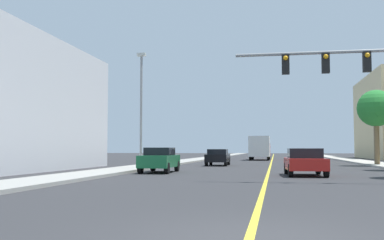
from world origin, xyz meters
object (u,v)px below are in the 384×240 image
Objects in this scene: street_lamp at (141,104)px; car_red at (305,162)px; car_green at (160,160)px; palm_far at (376,109)px; car_black at (218,157)px; delivery_truck at (260,147)px.

car_red is (10.13, -4.52, -3.63)m from street_lamp.
street_lamp reaches higher than car_green.
car_green is 8.37m from car_red.
car_green is (-14.78, -13.10, -3.86)m from palm_far.
car_black is (-12.78, -1.45, -3.89)m from palm_far.
car_red is at bearing 166.20° from car_green.
car_black is (2.00, 11.66, -0.03)m from car_green.
car_red is at bearing -24.03° from street_lamp.
palm_far is (16.73, 10.38, 0.27)m from street_lamp.
palm_far is 1.46× the size of car_green.
street_lamp is at bearing -102.96° from delivery_truck.
car_red is (6.18, -13.45, -0.00)m from car_black.
car_green is at bearing -98.33° from delivery_truck.
street_lamp is 1.25× the size of palm_far.
street_lamp is 1.83× the size of car_green.
car_red is 33.01m from delivery_truck.
delivery_truck is at bearing 76.56° from street_lamp.
palm_far reaches higher than delivery_truck.
street_lamp is at bearing -148.20° from palm_far.
street_lamp is 1.90× the size of car_red.
car_green is (1.96, -2.73, -3.59)m from street_lamp.
car_red is at bearing -66.73° from car_black.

